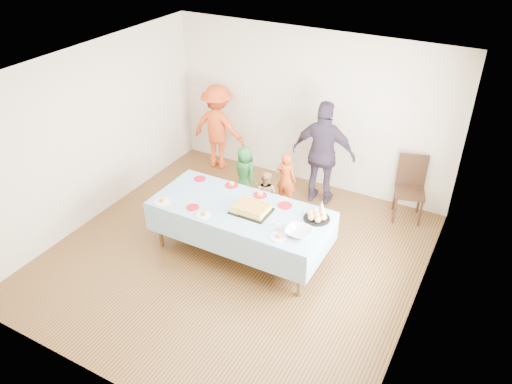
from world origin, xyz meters
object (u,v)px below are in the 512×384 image
party_table (240,211)px  adult_left (218,127)px  birthday_cake (251,209)px  dining_chair (410,184)px

party_table → adult_left: bearing=128.7°
adult_left → birthday_cake: bearing=129.1°
party_table → birthday_cake: bearing=-3.0°
birthday_cake → adult_left: (-1.86, 2.10, -0.03)m
birthday_cake → dining_chair: size_ratio=0.51×
party_table → dining_chair: size_ratio=2.40×
adult_left → dining_chair: bearing=178.0°
dining_chair → adult_left: bearing=164.6°
party_table → birthday_cake: birthday_cake is taller
birthday_cake → party_table: bearing=177.0°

